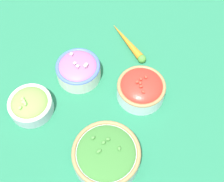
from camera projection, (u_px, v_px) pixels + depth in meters
name	position (u px, v px, depth m)	size (l,w,h in m)	color
ground_plane	(112.00, 96.00, 0.98)	(3.00, 3.00, 0.00)	#23704C
bowl_broccoli	(106.00, 155.00, 0.85)	(0.19, 0.19, 0.08)	#B2C1CC
bowl_cherry_tomatoes	(141.00, 88.00, 0.95)	(0.15, 0.15, 0.08)	silver
bowl_red_onion	(78.00, 69.00, 0.99)	(0.14, 0.14, 0.08)	silver
bowl_lettuce	(30.00, 104.00, 0.93)	(0.13, 0.13, 0.07)	#B2C1CC
loose_carrot	(129.00, 43.00, 1.07)	(0.08, 0.19, 0.03)	orange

